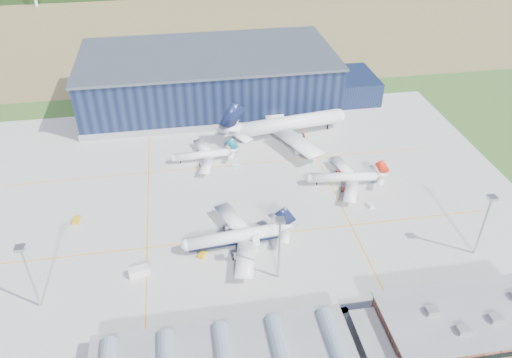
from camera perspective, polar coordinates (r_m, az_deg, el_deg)
name	(u,v)px	position (r m, az deg, el deg)	size (l,w,h in m)	color
ground	(233,219)	(177.18, -2.59, -4.62)	(600.00, 600.00, 0.00)	#2F521E
apron	(230,202)	(184.97, -2.98, -2.67)	(220.00, 160.00, 0.08)	#A1A09C
farmland	(194,26)	(373.89, -7.08, 17.00)	(600.00, 220.00, 0.01)	olive
hangar	(214,81)	(252.69, -4.81, 11.13)	(145.00, 62.00, 26.10)	black
ops_building	(467,325)	(149.02, 22.96, -15.13)	(46.00, 23.00, 10.90)	brown
light_mast_west	(27,268)	(150.78, -24.72, -9.17)	(2.60, 2.60, 23.00)	#AAACB1
light_mast_center	(279,239)	(145.87, 2.69, -6.89)	(2.60, 2.60, 23.00)	#AAACB1
light_mast_east	(486,216)	(169.41, 24.81, -3.87)	(2.60, 2.60, 23.00)	#AAACB1
airliner_navy	(234,231)	(162.29, -2.51, -6.00)	(39.46, 38.60, 12.87)	white
airliner_red	(344,173)	(193.90, 10.05, 0.68)	(32.93, 32.22, 10.74)	white
airliner_widebody	(290,116)	(222.07, 3.91, 7.17)	(60.10, 58.79, 19.60)	white
airliner_regional	(202,151)	(206.62, -6.21, 3.15)	(29.10, 28.47, 9.49)	white
gse_tug_a	(76,220)	(186.43, -19.85, -4.46)	(2.13, 3.49, 1.45)	gold
gse_tug_b	(202,255)	(163.29, -6.18, -8.64)	(1.93, 2.90, 1.26)	gold
gse_van_a	(139,271)	(160.28, -13.24, -10.24)	(2.69, 6.15, 2.69)	silver
gse_cart_a	(370,205)	(187.11, 12.90, -2.94)	(1.82, 2.72, 1.18)	silver
gse_tug_c	(298,141)	(221.69, 4.87, 4.36)	(1.81, 2.90, 1.27)	gold
gse_cart_b	(236,166)	(203.85, -2.35, 1.48)	(1.80, 2.69, 1.17)	silver
airstair	(254,241)	(165.51, -0.25, -7.14)	(2.19, 5.47, 3.50)	silver
car_a	(264,326)	(143.39, 0.93, -16.43)	(1.26, 3.14, 1.07)	#99999E
car_b	(342,311)	(148.58, 9.82, -14.63)	(1.43, 4.10, 1.35)	#99999E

